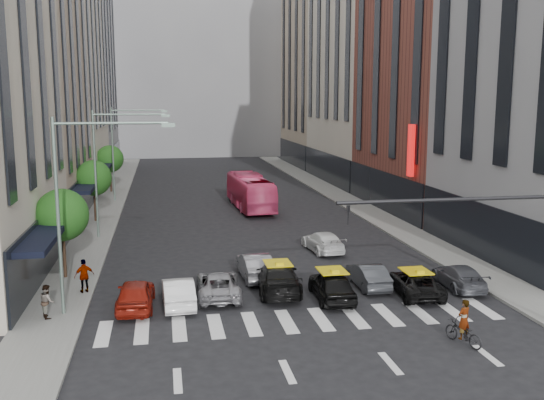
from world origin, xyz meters
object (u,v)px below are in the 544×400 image
taxi_left (278,278)px  bus (250,192)px  taxi_center (332,285)px  motorcycle (463,333)px  car_red (136,294)px  car_white_front (178,292)px  pedestrian_far (84,276)px  pedestrian_near (47,301)px  streetlamp_far (123,141)px  streetlamp_near (79,189)px  streetlamp_mid (109,157)px

taxi_left → bus: 24.50m
taxi_center → motorcycle: bearing=122.3°
car_red → car_white_front: bearing=-174.9°
taxi_left → pedestrian_far: bearing=-2.9°
taxi_center → pedestrian_near: size_ratio=2.82×
motorcycle → car_white_front: bearing=-51.6°
streetlamp_far → pedestrian_far: (-0.36, -28.99, -4.88)m
car_red → motorcycle: 14.95m
streetlamp_near → taxi_left: 10.89m
streetlamp_near → pedestrian_far: size_ratio=5.18×
taxi_center → streetlamp_mid: bearing=-51.3°
car_red → pedestrian_near: bearing=15.3°
pedestrian_far → car_red: bearing=113.4°
streetlamp_near → car_white_front: streetlamp_near is taller
pedestrian_near → pedestrian_far: size_ratio=0.88×
car_white_front → taxi_center: size_ratio=0.96×
motorcycle → pedestrian_near: size_ratio=1.24×
streetlamp_far → pedestrian_far: bearing=-90.7°
car_red → motorcycle: car_red is taller
taxi_center → bus: bus is taller
pedestrian_near → motorcycle: bearing=-130.5°
streetlamp_mid → car_white_front: 16.86m
taxi_left → motorcycle: bearing=131.8°
streetlamp_far → pedestrian_near: bearing=-92.8°
taxi_center → taxi_left: bearing=-32.6°
car_red → pedestrian_near: size_ratio=2.78×
taxi_left → pedestrian_far: size_ratio=3.03×
car_red → car_white_front: 2.02m
streetlamp_mid → taxi_center: 20.54m
car_white_front → pedestrian_far: pedestrian_far is taller
taxi_center → pedestrian_far: bearing=-11.5°
pedestrian_near → taxi_center: bearing=-109.4°
streetlamp_near → car_white_front: bearing=7.4°
streetlamp_far → pedestrian_far: size_ratio=5.18×
car_white_front → bus: size_ratio=0.38×
streetlamp_far → pedestrian_near: streetlamp_far is taller
car_white_front → taxi_center: bearing=174.0°
taxi_center → motorcycle: taxi_center is taller
taxi_left → bus: bearing=-90.5°
streetlamp_mid → taxi_center: (11.88, -15.94, -5.17)m
streetlamp_near → streetlamp_mid: (0.00, 16.00, 0.00)m
streetlamp_mid → pedestrian_far: 13.88m
streetlamp_near → pedestrian_far: streetlamp_near is taller
streetlamp_near → car_red: bearing=11.1°
bus → streetlamp_far: bearing=-29.8°
car_red → taxi_center: 9.60m
motorcycle → streetlamp_mid: bearing=-75.3°
taxi_left → pedestrian_far: pedestrian_far is taller
streetlamp_near → bus: (11.54, 26.14, -4.36)m
taxi_left → pedestrian_near: pedestrian_near is taller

